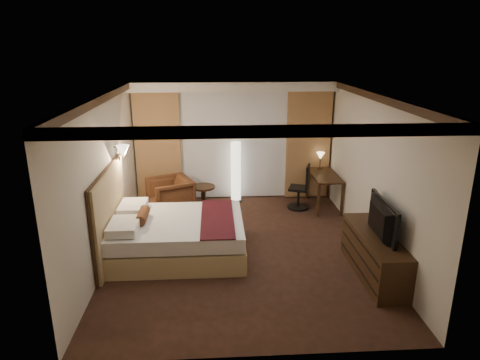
{
  "coord_description": "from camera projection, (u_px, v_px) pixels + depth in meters",
  "views": [
    {
      "loc": [
        -0.45,
        -6.84,
        3.46
      ],
      "look_at": [
        0.0,
        0.4,
        1.15
      ],
      "focal_mm": 32.0,
      "sensor_mm": 36.0,
      "label": 1
    }
  ],
  "objects": [
    {
      "name": "soffit",
      "position": [
        234.0,
        86.0,
        9.17
      ],
      "size": [
        4.5,
        0.5,
        0.2
      ],
      "primitive_type": "cube",
      "color": "white",
      "rests_on": "ceiling"
    },
    {
      "name": "right_wall",
      "position": [
        373.0,
        173.0,
        7.31
      ],
      "size": [
        0.02,
        5.5,
        2.7
      ],
      "primitive_type": "cube",
      "color": "beige",
      "rests_on": "floor"
    },
    {
      "name": "ceiling",
      "position": [
        242.0,
        94.0,
        6.76
      ],
      "size": [
        4.5,
        5.5,
        0.01
      ],
      "primitive_type": "cube",
      "color": "white",
      "rests_on": "back_wall"
    },
    {
      "name": "wall_sconce",
      "position": [
        123.0,
        151.0,
        7.68
      ],
      "size": [
        0.24,
        0.24,
        0.24
      ],
      "primitive_type": null,
      "color": "white",
      "rests_on": "left_wall"
    },
    {
      "name": "desk",
      "position": [
        324.0,
        191.0,
        9.43
      ],
      "size": [
        0.55,
        1.21,
        0.75
      ],
      "primitive_type": null,
      "color": "black",
      "rests_on": "floor"
    },
    {
      "name": "left_wall",
      "position": [
        105.0,
        178.0,
        7.04
      ],
      "size": [
        0.02,
        5.5,
        2.7
      ],
      "primitive_type": "cube",
      "color": "beige",
      "rests_on": "floor"
    },
    {
      "name": "side_table",
      "position": [
        204.0,
        198.0,
        9.24
      ],
      "size": [
        0.51,
        0.51,
        0.56
      ],
      "primitive_type": null,
      "color": "black",
      "rests_on": "floor"
    },
    {
      "name": "floor_lamp",
      "position": [
        236.0,
        172.0,
        9.68
      ],
      "size": [
        0.3,
        0.3,
        1.4
      ],
      "primitive_type": null,
      "color": "white",
      "rests_on": "floor"
    },
    {
      "name": "back_wall",
      "position": [
        234.0,
        141.0,
        9.79
      ],
      "size": [
        4.5,
        0.02,
        2.7
      ],
      "primitive_type": "cube",
      "color": "beige",
      "rests_on": "floor"
    },
    {
      "name": "armchair",
      "position": [
        170.0,
        194.0,
        9.03
      ],
      "size": [
        1.05,
        1.08,
        0.86
      ],
      "primitive_type": "imported",
      "rotation": [
        0.0,
        0.0,
        -1.17
      ],
      "color": "#452614",
      "rests_on": "floor"
    },
    {
      "name": "television",
      "position": [
        376.0,
        215.0,
        6.43
      ],
      "size": [
        0.68,
        1.14,
        0.15
      ],
      "primitive_type": "imported",
      "rotation": [
        0.0,
        0.0,
        1.53
      ],
      "color": "black",
      "rests_on": "dresser"
    },
    {
      "name": "curtain_right_drape",
      "position": [
        308.0,
        145.0,
        9.79
      ],
      "size": [
        1.0,
        0.14,
        2.45
      ],
      "primitive_type": "cube",
      "color": "tan",
      "rests_on": "back_wall"
    },
    {
      "name": "dresser",
      "position": [
        374.0,
        255.0,
        6.63
      ],
      "size": [
        0.5,
        1.76,
        0.68
      ],
      "primitive_type": null,
      "color": "black",
      "rests_on": "floor"
    },
    {
      "name": "floor",
      "position": [
        241.0,
        248.0,
        7.58
      ],
      "size": [
        4.5,
        5.5,
        0.01
      ],
      "primitive_type": "cube",
      "color": "black",
      "rests_on": "ground"
    },
    {
      "name": "headboard",
      "position": [
        110.0,
        215.0,
        7.12
      ],
      "size": [
        0.12,
        2.03,
        1.5
      ],
      "primitive_type": null,
      "color": "tan",
      "rests_on": "floor"
    },
    {
      "name": "office_chair",
      "position": [
        299.0,
        187.0,
        9.31
      ],
      "size": [
        0.61,
        0.61,
        0.99
      ],
      "primitive_type": null,
      "rotation": [
        0.0,
        0.0,
        -0.34
      ],
      "color": "black",
      "rests_on": "floor"
    },
    {
      "name": "curtain_left_drape",
      "position": [
        158.0,
        147.0,
        9.58
      ],
      "size": [
        1.0,
        0.14,
        2.45
      ],
      "primitive_type": "cube",
      "color": "tan",
      "rests_on": "back_wall"
    },
    {
      "name": "bed",
      "position": [
        179.0,
        236.0,
        7.31
      ],
      "size": [
        2.22,
        1.73,
        0.65
      ],
      "primitive_type": null,
      "color": "white",
      "rests_on": "floor"
    },
    {
      "name": "desk_lamp",
      "position": [
        320.0,
        161.0,
        9.7
      ],
      "size": [
        0.18,
        0.18,
        0.34
      ],
      "primitive_type": null,
      "color": "#FFD899",
      "rests_on": "desk"
    },
    {
      "name": "crown_molding",
      "position": [
        242.0,
        98.0,
        6.78
      ],
      "size": [
        4.5,
        5.5,
        0.12
      ],
      "primitive_type": null,
      "color": "black",
      "rests_on": "ceiling"
    },
    {
      "name": "curtain_sheer",
      "position": [
        234.0,
        146.0,
        9.74
      ],
      "size": [
        2.48,
        0.04,
        2.45
      ],
      "primitive_type": "cube",
      "color": "silver",
      "rests_on": "back_wall"
    }
  ]
}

